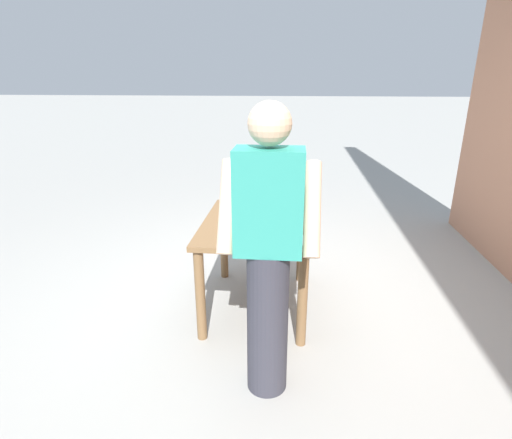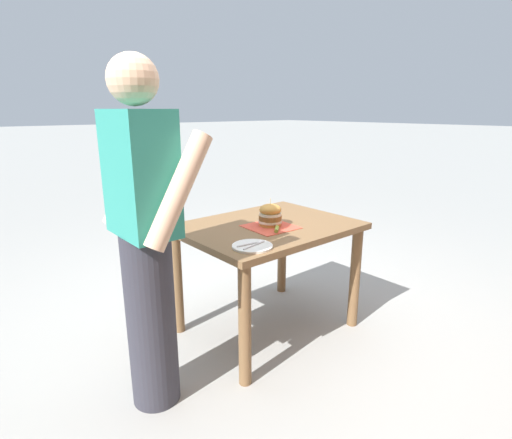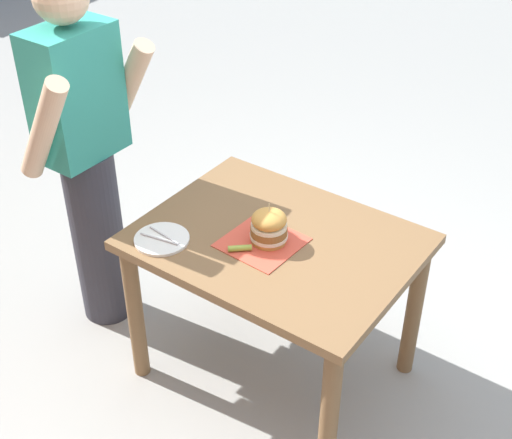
% 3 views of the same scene
% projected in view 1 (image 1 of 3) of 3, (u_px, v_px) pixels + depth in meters
% --- Properties ---
extents(ground_plane, '(80.00, 80.00, 0.00)m').
position_uv_depth(ground_plane, '(257.00, 305.00, 3.33)').
color(ground_plane, '#9E9E99').
extents(patio_table, '(0.83, 1.08, 0.74)m').
position_uv_depth(patio_table, '(257.00, 236.00, 3.12)').
color(patio_table, brown).
rests_on(patio_table, ground).
extents(serving_paper, '(0.30, 0.30, 0.00)m').
position_uv_depth(serving_paper, '(264.00, 223.00, 3.05)').
color(serving_paper, '#D64C38').
rests_on(serving_paper, patio_table).
extents(sandwich, '(0.15, 0.15, 0.18)m').
position_uv_depth(sandwich, '(262.00, 213.00, 3.04)').
color(sandwich, gold).
rests_on(sandwich, serving_paper).
extents(pickle_spear, '(0.08, 0.08, 0.02)m').
position_uv_depth(pickle_spear, '(277.00, 223.00, 3.00)').
color(pickle_spear, '#8EA83D').
rests_on(pickle_spear, serving_paper).
extents(side_plate_with_forks, '(0.22, 0.22, 0.02)m').
position_uv_depth(side_plate_with_forks, '(293.00, 240.00, 2.72)').
color(side_plate_with_forks, white).
rests_on(side_plate_with_forks, patio_table).
extents(diner_across_table, '(0.55, 0.35, 1.69)m').
position_uv_depth(diner_across_table, '(268.00, 254.00, 2.18)').
color(diner_across_table, '#33333D').
rests_on(diner_across_table, ground).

